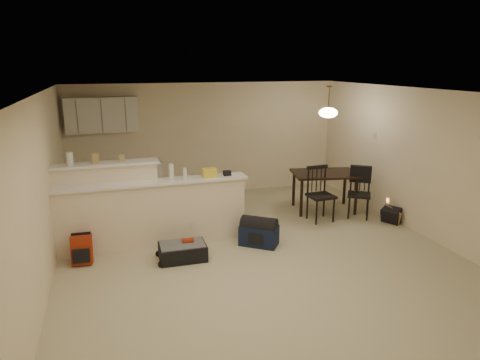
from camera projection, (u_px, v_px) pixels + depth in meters
name	position (u px, v px, depth m)	size (l,w,h in m)	color
room	(260.00, 178.00, 6.34)	(7.00, 7.02, 2.50)	beige
breakfast_bar	(137.00, 210.00, 6.90)	(3.08, 0.58, 1.39)	#F1E1C3
upper_cabinets	(102.00, 115.00, 8.59)	(1.40, 0.34, 0.70)	white
kitchen_counter	(118.00, 185.00, 8.91)	(1.80, 0.60, 0.90)	white
thermostat	(374.00, 136.00, 8.56)	(0.02, 0.12, 0.12)	beige
jar	(70.00, 159.00, 6.53)	(0.10, 0.10, 0.20)	silver
cereal_box	(96.00, 158.00, 6.64)	(0.10, 0.07, 0.16)	tan
small_box	(122.00, 158.00, 6.76)	(0.08, 0.06, 0.12)	tan
bottle_a	(172.00, 172.00, 6.83)	(0.07, 0.07, 0.26)	silver
bottle_b	(185.00, 173.00, 6.90)	(0.06, 0.06, 0.18)	silver
bag_lump	(209.00, 173.00, 7.03)	(0.22, 0.18, 0.14)	tan
pouch	(227.00, 173.00, 7.12)	(0.12, 0.10, 0.08)	tan
dining_table	(325.00, 177.00, 8.57)	(1.40, 1.08, 0.79)	black
pendant_lamp	(328.00, 112.00, 8.23)	(0.36, 0.36, 0.62)	brown
dining_chair_near	(321.00, 194.00, 8.03)	(0.45, 0.43, 1.04)	black
dining_chair_far	(359.00, 193.00, 8.22)	(0.42, 0.40, 0.97)	black
suitcase	(183.00, 252.00, 6.52)	(0.71, 0.46, 0.24)	black
red_backpack	(82.00, 250.00, 6.36)	(0.29, 0.18, 0.44)	#A72C12
navy_duffel	(259.00, 235.00, 7.02)	(0.61, 0.33, 0.33)	#111C38
black_daypack	(391.00, 215.00, 8.01)	(0.33, 0.23, 0.29)	black
cardboard_sheet	(392.00, 216.00, 8.00)	(0.38, 0.02, 0.29)	tan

